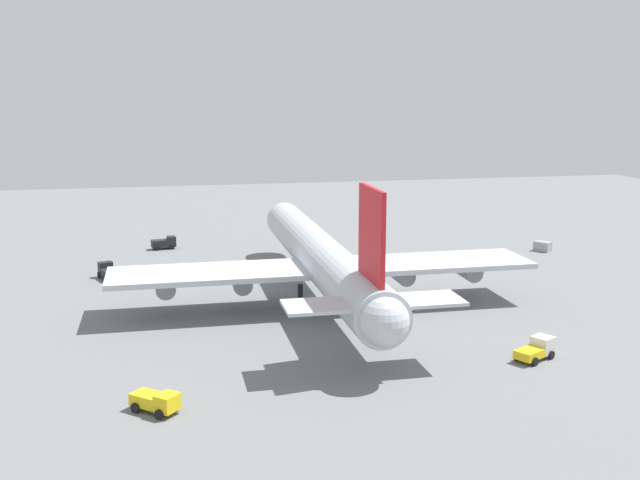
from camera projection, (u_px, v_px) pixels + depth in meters
ground_plane at (320, 300)px, 106.01m from camera, size 268.05×268.05×0.00m
cargo_airplane at (321, 258)px, 104.43m from camera, size 67.01×57.36×19.24m
baggage_tug at (537, 349)px, 82.80m from camera, size 4.33×5.48×2.32m
pushback_tractor at (108, 271)px, 118.02m from camera, size 5.06×3.71×2.42m
cargo_loader at (164, 243)px, 139.95m from camera, size 3.03×4.64×2.29m
maintenance_van at (156, 401)px, 69.14m from camera, size 4.61×4.79×2.01m
cargo_container_aft at (543, 246)px, 138.14m from camera, size 3.43×3.20×1.75m
safety_cone_nose at (300, 253)px, 135.42m from camera, size 0.46×0.46×0.66m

